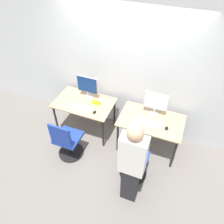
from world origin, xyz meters
TOP-DOWN VIEW (x-y plane):
  - ground_plane at (0.00, 0.00)m, footprint 20.00×20.00m
  - wall_back at (0.00, 0.83)m, footprint 12.00×0.05m
  - desk_left at (-0.67, 0.35)m, footprint 1.14×0.71m
  - monitor_left at (-0.67, 0.54)m, footprint 0.43×0.16m
  - keyboard_left at (-0.67, 0.18)m, footprint 0.46×0.15m
  - mouse_left at (-0.35, 0.16)m, footprint 0.06×0.09m
  - office_chair_left at (-0.66, -0.40)m, footprint 0.48×0.48m
  - desk_right at (0.67, 0.35)m, footprint 1.14×0.71m
  - monitor_right at (0.67, 0.54)m, footprint 0.43×0.16m
  - keyboard_right at (0.67, 0.26)m, footprint 0.46×0.15m
  - mouse_right at (0.96, 0.24)m, footprint 0.06×0.09m
  - office_chair_right at (0.59, -0.40)m, footprint 0.48×0.48m
  - person_right at (0.65, -0.76)m, footprint 0.36×0.22m
  - placard_left at (-0.42, 0.39)m, footprint 0.16×0.03m

SIDE VIEW (x-z plane):
  - ground_plane at x=0.00m, z-range 0.00..0.00m
  - office_chair_left at x=-0.66m, z-range -0.08..0.84m
  - office_chair_right at x=0.59m, z-range -0.08..0.84m
  - desk_left at x=-0.67m, z-range 0.29..1.02m
  - desk_right at x=0.67m, z-range 0.29..1.02m
  - keyboard_left at x=-0.67m, z-range 0.73..0.75m
  - keyboard_right at x=0.67m, z-range 0.73..0.75m
  - mouse_left at x=-0.35m, z-range 0.73..0.76m
  - mouse_right at x=0.96m, z-range 0.73..0.76m
  - placard_left at x=-0.42m, z-range 0.73..0.81m
  - person_right at x=0.65m, z-range 0.08..1.73m
  - monitor_left at x=-0.67m, z-range 0.76..1.22m
  - monitor_right at x=0.67m, z-range 0.76..1.22m
  - wall_back at x=0.00m, z-range 0.00..2.80m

